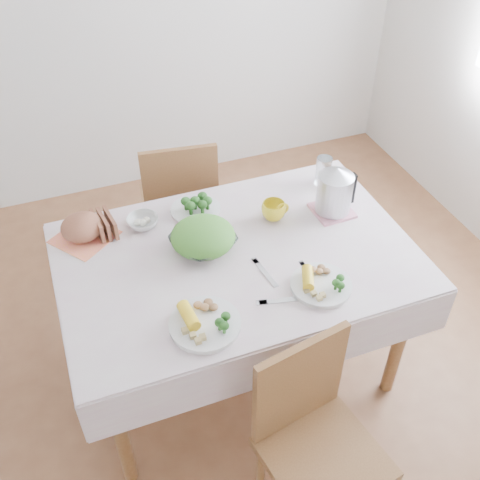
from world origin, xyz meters
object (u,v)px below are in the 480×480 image
object	(u,v)px
yellow_mug	(273,211)
salad_bowl	(203,242)
dinner_plate_right	(321,285)
dining_table	(238,315)
chair_near	(325,453)
dinner_plate_left	(205,324)
electric_kettle	(335,191)
chair_far	(179,199)

from	to	relation	value
yellow_mug	salad_bowl	bearing A→B (deg)	-167.15
salad_bowl	dinner_plate_right	xyz separation A→B (m)	(0.37, -0.39, -0.02)
dining_table	chair_near	distance (m)	0.81
dinner_plate_left	electric_kettle	world-z (taller)	electric_kettle
dinner_plate_left	dinner_plate_right	bearing A→B (deg)	3.44
electric_kettle	dining_table	bearing A→B (deg)	-151.29
dining_table	chair_near	xyz separation A→B (m)	(0.04, -0.80, 0.09)
dinner_plate_right	yellow_mug	xyz separation A→B (m)	(-0.00, 0.47, 0.03)
yellow_mug	electric_kettle	world-z (taller)	electric_kettle
dining_table	dinner_plate_right	size ratio (longest dim) A/B	5.65
dinner_plate_left	yellow_mug	world-z (taller)	yellow_mug
electric_kettle	yellow_mug	bearing A→B (deg)	-175.13
chair_near	yellow_mug	xyz separation A→B (m)	(0.20, 0.97, 0.34)
dining_table	yellow_mug	bearing A→B (deg)	35.59
dining_table	dinner_plate_right	bearing A→B (deg)	-50.83
dinner_plate_right	dinner_plate_left	bearing A→B (deg)	-176.56
salad_bowl	dinner_plate_right	distance (m)	0.53
dining_table	yellow_mug	world-z (taller)	yellow_mug
chair_near	chair_far	bearing A→B (deg)	82.27
yellow_mug	electric_kettle	xyz separation A→B (m)	(0.27, -0.05, 0.08)
chair_near	yellow_mug	size ratio (longest dim) A/B	8.07
dinner_plate_left	electric_kettle	distance (m)	0.89
dining_table	salad_bowl	size ratio (longest dim) A/B	5.40
dinner_plate_right	yellow_mug	distance (m)	0.47
yellow_mug	electric_kettle	bearing A→B (deg)	-10.77
chair_near	dinner_plate_right	size ratio (longest dim) A/B	3.58
chair_far	dinner_plate_left	world-z (taller)	chair_far
salad_bowl	dining_table	bearing A→B (deg)	-36.22
chair_far	yellow_mug	xyz separation A→B (m)	(0.28, -0.68, 0.34)
chair_far	salad_bowl	distance (m)	0.83
dinner_plate_right	electric_kettle	xyz separation A→B (m)	(0.27, 0.42, 0.11)
dinner_plate_left	electric_kettle	xyz separation A→B (m)	(0.76, 0.45, 0.11)
chair_far	yellow_mug	world-z (taller)	chair_far
chair_far	dinner_plate_right	xyz separation A→B (m)	(0.28, -1.15, 0.31)
chair_near	dinner_plate_left	size ratio (longest dim) A/B	3.27
chair_far	electric_kettle	xyz separation A→B (m)	(0.55, -0.73, 0.42)
dining_table	dinner_plate_right	world-z (taller)	dinner_plate_right
salad_bowl	yellow_mug	bearing A→B (deg)	12.85
salad_bowl	dinner_plate_right	bearing A→B (deg)	-46.74
salad_bowl	dinner_plate_right	size ratio (longest dim) A/B	1.05
chair_near	chair_far	world-z (taller)	chair_far
dining_table	chair_far	bearing A→B (deg)	92.52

